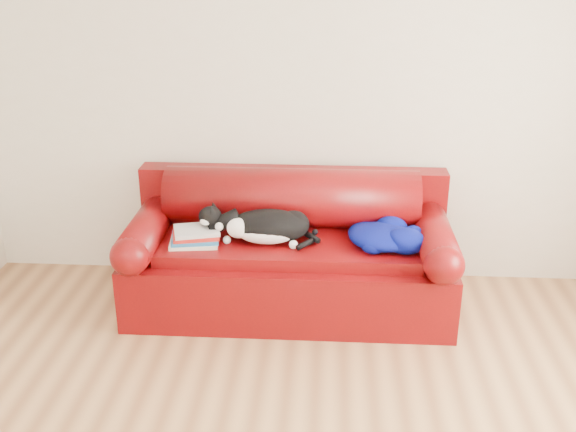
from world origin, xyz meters
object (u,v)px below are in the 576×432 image
blanket (385,235)px  cat (268,227)px  sofa_base (289,273)px  book_stack (195,236)px

blanket → cat: bearing=179.4°
sofa_base → blanket: blanket is taller
blanket → book_stack: bearing=-177.9°
book_stack → cat: (0.46, 0.05, 0.05)m
sofa_base → book_stack: 0.68m
sofa_base → blanket: (0.61, -0.09, 0.33)m
sofa_base → book_stack: size_ratio=6.39×
sofa_base → cat: size_ratio=2.82×
cat → sofa_base: bearing=22.8°
sofa_base → blanket: 0.70m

